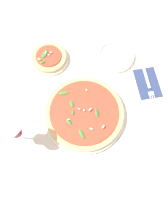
# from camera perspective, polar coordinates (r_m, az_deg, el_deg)

# --- Properties ---
(ground_plane) EXTENTS (6.00, 6.00, 0.00)m
(ground_plane) POSITION_cam_1_polar(r_m,az_deg,el_deg) (0.97, 2.01, 0.35)
(ground_plane) COLOR beige
(pizza_arugula_main) EXTENTS (0.36, 0.36, 0.05)m
(pizza_arugula_main) POSITION_cam_1_polar(r_m,az_deg,el_deg) (0.94, -0.01, -0.27)
(pizza_arugula_main) COLOR silver
(pizza_arugula_main) RESTS_ON ground_plane
(pizza_personal_side) EXTENTS (0.18, 0.18, 0.05)m
(pizza_personal_side) POSITION_cam_1_polar(r_m,az_deg,el_deg) (1.09, -9.15, 13.76)
(pizza_personal_side) COLOR silver
(pizza_personal_side) RESTS_ON ground_plane
(wine_glass) EXTENTS (0.09, 0.09, 0.18)m
(wine_glass) POSITION_cam_1_polar(r_m,az_deg,el_deg) (0.85, -17.88, -4.45)
(wine_glass) COLOR white
(wine_glass) RESTS_ON ground_plane
(napkin) EXTENTS (0.17, 0.12, 0.01)m
(napkin) POSITION_cam_1_polar(r_m,az_deg,el_deg) (1.06, 16.26, 7.31)
(napkin) COLOR navy
(napkin) RESTS_ON ground_plane
(fork) EXTENTS (0.19, 0.04, 0.00)m
(fork) POSITION_cam_1_polar(r_m,az_deg,el_deg) (1.05, 16.43, 7.11)
(fork) COLOR silver
(fork) RESTS_ON ground_plane
(side_plate_white) EXTENTS (0.18, 0.18, 0.02)m
(side_plate_white) POSITION_cam_1_polar(r_m,az_deg,el_deg) (1.10, 8.46, 14.26)
(side_plate_white) COLOR silver
(side_plate_white) RESTS_ON ground_plane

